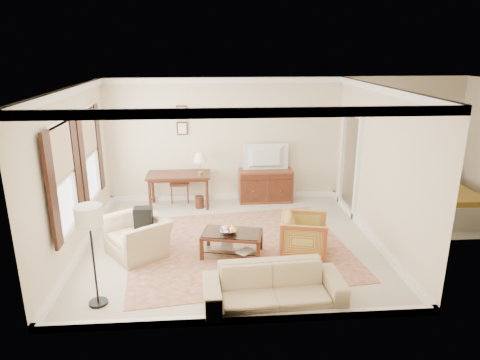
{
  "coord_description": "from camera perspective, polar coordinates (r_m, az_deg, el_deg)",
  "views": [
    {
      "loc": [
        -0.38,
        -7.37,
        3.57
      ],
      "look_at": [
        0.2,
        0.3,
        1.15
      ],
      "focal_mm": 32.0,
      "sensor_mm": 36.0,
      "label": 1
    }
  ],
  "objects": [
    {
      "name": "framed_prints",
      "position": [
        9.99,
        -7.75,
        7.91
      ],
      "size": [
        0.25,
        0.04,
        0.68
      ],
      "primitive_type": null,
      "color": "#4B2315",
      "rests_on": "room_shell"
    },
    {
      "name": "floor_lamp",
      "position": [
        6.19,
        -19.44,
        -5.46
      ],
      "size": [
        0.37,
        0.37,
        1.51
      ],
      "color": "black",
      "rests_on": "room_shell"
    },
    {
      "name": "rug",
      "position": [
        8.03,
        -0.24,
        -8.87
      ],
      "size": [
        4.3,
        3.81,
        0.01
      ],
      "primitive_type": "cube",
      "rotation": [
        0.0,
        0.0,
        0.12
      ],
      "color": "maroon",
      "rests_on": "room_shell"
    },
    {
      "name": "coffee_table",
      "position": [
        7.61,
        -1.06,
        -7.69
      ],
      "size": [
        1.15,
        0.82,
        0.44
      ],
      "rotation": [
        0.0,
        0.0,
        -0.22
      ],
      "color": "#4B2315",
      "rests_on": "room_shell"
    },
    {
      "name": "sofa",
      "position": [
        6.24,
        4.52,
        -13.25
      ],
      "size": [
        2.02,
        0.69,
        0.78
      ],
      "primitive_type": "imported",
      "rotation": [
        0.0,
        0.0,
        0.05
      ],
      "color": "#CDB88A",
      "rests_on": "room_shell"
    },
    {
      "name": "book_a",
      "position": [
        7.8,
        -2.61,
        -8.38
      ],
      "size": [
        0.28,
        0.04,
        0.38
      ],
      "primitive_type": "imported",
      "rotation": [
        0.0,
        0.0,
        -0.02
      ],
      "color": "brown",
      "rests_on": "coffee_table"
    },
    {
      "name": "club_armchair",
      "position": [
        7.83,
        -13.5,
        -6.48
      ],
      "size": [
        1.16,
        1.25,
        0.91
      ],
      "primitive_type": "imported",
      "rotation": [
        0.0,
        0.0,
        -0.96
      ],
      "color": "#CDB88A",
      "rests_on": "room_shell"
    },
    {
      "name": "writing_desk",
      "position": [
        9.87,
        -8.17,
        0.22
      ],
      "size": [
        1.43,
        0.72,
        0.78
      ],
      "color": "#4B2315",
      "rests_on": "room_shell"
    },
    {
      "name": "striped_armchair",
      "position": [
        7.67,
        8.54,
        -7.09
      ],
      "size": [
        0.9,
        0.94,
        0.81
      ],
      "primitive_type": "imported",
      "rotation": [
        0.0,
        0.0,
        1.34
      ],
      "color": "#964320",
      "rests_on": "room_shell"
    },
    {
      "name": "window_front",
      "position": [
        7.34,
        -22.55,
        0.13
      ],
      "size": [
        0.12,
        1.56,
        1.8
      ],
      "primitive_type": null,
      "color": "#CCB284",
      "rests_on": "room_shell"
    },
    {
      "name": "desk_chair",
      "position": [
        10.25,
        -8.04,
        -0.0
      ],
      "size": [
        0.52,
        0.52,
        1.05
      ],
      "primitive_type": null,
      "rotation": [
        0.0,
        0.0,
        -0.17
      ],
      "color": "brown",
      "rests_on": "room_shell"
    },
    {
      "name": "window_rear",
      "position": [
        8.82,
        -19.48,
        3.22
      ],
      "size": [
        0.12,
        1.56,
        1.8
      ],
      "primitive_type": null,
      "color": "#CCB284",
      "rests_on": "room_shell"
    },
    {
      "name": "tv",
      "position": [
        9.94,
        3.52,
        4.12
      ],
      "size": [
        1.02,
        0.59,
        0.13
      ],
      "primitive_type": "imported",
      "rotation": [
        0.0,
        0.0,
        3.14
      ],
      "color": "black",
      "rests_on": "sideboard"
    },
    {
      "name": "doorway",
      "position": [
        9.72,
        14.38,
        2.03
      ],
      "size": [
        0.1,
        1.12,
        2.25
      ],
      "primitive_type": null,
      "color": "white",
      "rests_on": "room_shell"
    },
    {
      "name": "book_b",
      "position": [
        7.57,
        0.15,
        -9.23
      ],
      "size": [
        0.21,
        0.22,
        0.38
      ],
      "primitive_type": "imported",
      "rotation": [
        0.0,
        0.0,
        -0.82
      ],
      "color": "brown",
      "rests_on": "coffee_table"
    },
    {
      "name": "sideboard",
      "position": [
        10.2,
        3.41,
        -0.76
      ],
      "size": [
        1.26,
        0.48,
        0.77
      ],
      "primitive_type": "cube",
      "color": "brown",
      "rests_on": "room_shell"
    },
    {
      "name": "annex_bedroom",
      "position": [
        10.33,
        24.09,
        -2.34
      ],
      "size": [
        3.0,
        2.7,
        2.9
      ],
      "color": "beige",
      "rests_on": "ground"
    },
    {
      "name": "backpack",
      "position": [
        7.75,
        -12.77,
        -4.69
      ],
      "size": [
        0.34,
        0.38,
        0.4
      ],
      "primitive_type": "cube",
      "rotation": [
        0.0,
        0.0,
        -1.11
      ],
      "color": "black",
      "rests_on": "club_armchair"
    },
    {
      "name": "desk_lamp",
      "position": [
        9.75,
        -5.34,
        2.3
      ],
      "size": [
        0.32,
        0.32,
        0.5
      ],
      "primitive_type": null,
      "color": "silver",
      "rests_on": "writing_desk"
    },
    {
      "name": "fruit_bowl",
      "position": [
        7.52,
        -1.59,
        -6.68
      ],
      "size": [
        0.42,
        0.42,
        0.1
      ],
      "primitive_type": "imported",
      "color": "silver",
      "rests_on": "coffee_table"
    },
    {
      "name": "room_shell",
      "position": [
        7.46,
        -1.37,
        9.0
      ],
      "size": [
        5.51,
        5.01,
        2.91
      ],
      "color": "beige",
      "rests_on": "ground"
    }
  ]
}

